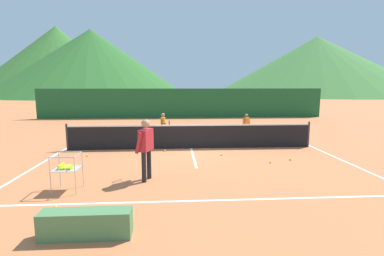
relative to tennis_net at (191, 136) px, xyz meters
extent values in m
plane|color=#C67042|center=(0.00, 0.00, -0.50)|extent=(120.00, 120.00, 0.00)
cube|color=white|center=(0.00, -5.27, -0.50)|extent=(10.02, 0.08, 0.01)
cube|color=white|center=(0.00, 6.03, -0.50)|extent=(10.02, 0.08, 0.01)
cube|color=white|center=(-5.01, 0.00, -0.50)|extent=(0.08, 11.30, 0.01)
cube|color=white|center=(5.01, 0.00, -0.50)|extent=(0.08, 11.30, 0.01)
cube|color=white|center=(0.00, 0.00, -0.50)|extent=(0.08, 5.57, 0.01)
cylinder|color=#333338|center=(-4.84, 0.00, 0.03)|extent=(0.08, 0.08, 1.05)
cylinder|color=#333338|center=(4.84, 0.00, 0.03)|extent=(0.08, 0.08, 1.05)
cube|color=black|center=(0.00, 0.00, -0.04)|extent=(9.59, 0.02, 0.92)
cube|color=white|center=(0.00, 0.00, 0.45)|extent=(9.59, 0.03, 0.06)
cylinder|color=black|center=(-1.47, -3.94, -0.09)|extent=(0.12, 0.12, 0.81)
cylinder|color=black|center=(-1.37, -3.65, -0.09)|extent=(0.12, 0.12, 0.81)
cube|color=#B2262D|center=(-1.42, -3.79, 0.60)|extent=(0.38, 0.53, 0.57)
sphere|color=tan|center=(-1.42, -3.79, 1.03)|extent=(0.23, 0.23, 0.23)
cylinder|color=#B2262D|center=(-1.58, -4.03, 0.56)|extent=(0.24, 0.16, 0.56)
cylinder|color=#B2262D|center=(-1.36, -3.52, 0.56)|extent=(0.19, 0.14, 0.56)
torus|color=#262628|center=(-1.61, -3.43, 0.51)|extent=(0.12, 0.28, 0.29)
cylinder|color=black|center=(-1.38, -3.51, 0.51)|extent=(0.22, 0.10, 0.03)
cylinder|color=silver|center=(-1.17, 1.88, -0.19)|extent=(0.09, 0.09, 0.63)
cylinder|color=silver|center=(-1.18, 1.64, -0.19)|extent=(0.09, 0.09, 0.63)
cube|color=orange|center=(-1.17, 1.76, 0.35)|extent=(0.20, 0.39, 0.44)
sphere|color=#996B4C|center=(-1.17, 1.76, 0.68)|extent=(0.17, 0.17, 0.17)
cylinder|color=orange|center=(-1.11, 1.97, 0.32)|extent=(0.17, 0.08, 0.43)
cylinder|color=orange|center=(-1.16, 1.55, 0.32)|extent=(0.13, 0.08, 0.43)
torus|color=#262628|center=(-0.89, 1.53, 0.32)|extent=(0.04, 0.29, 0.29)
cylinder|color=black|center=(-1.13, 1.54, 0.32)|extent=(0.22, 0.04, 0.03)
cylinder|color=navy|center=(2.83, 2.09, -0.21)|extent=(0.09, 0.09, 0.59)
cylinder|color=navy|center=(2.67, 1.94, -0.21)|extent=(0.09, 0.09, 0.59)
cube|color=orange|center=(2.75, 2.02, 0.29)|extent=(0.37, 0.36, 0.41)
sphere|color=#996B4C|center=(2.75, 2.02, 0.61)|extent=(0.16, 0.16, 0.16)
cylinder|color=orange|center=(2.93, 2.12, 0.27)|extent=(0.15, 0.16, 0.40)
cylinder|color=orange|center=(2.62, 1.86, 0.26)|extent=(0.13, 0.13, 0.40)
cylinder|color=#B7B7BC|center=(-3.53, -4.16, -0.05)|extent=(0.02, 0.02, 0.89)
cylinder|color=#B7B7BC|center=(-2.97, -4.16, -0.05)|extent=(0.02, 0.02, 0.89)
cylinder|color=#B7B7BC|center=(-3.53, -4.72, -0.05)|extent=(0.02, 0.02, 0.89)
cylinder|color=#B7B7BC|center=(-2.97, -4.72, -0.05)|extent=(0.02, 0.02, 0.89)
cube|color=#B7B7BC|center=(-3.25, -4.44, 0.05)|extent=(0.56, 0.56, 0.01)
cube|color=#B7B7BC|center=(-3.25, -4.16, 0.39)|extent=(0.56, 0.02, 0.02)
cube|color=#B7B7BC|center=(-3.25, -4.72, 0.39)|extent=(0.56, 0.02, 0.02)
cube|color=#B7B7BC|center=(-3.53, -4.44, 0.39)|extent=(0.02, 0.56, 0.02)
cube|color=#B7B7BC|center=(-2.97, -4.44, 0.39)|extent=(0.02, 0.56, 0.02)
sphere|color=yellow|center=(-3.38, -4.58, 0.08)|extent=(0.07, 0.07, 0.07)
sphere|color=yellow|center=(-3.38, -4.51, 0.09)|extent=(0.07, 0.07, 0.07)
sphere|color=yellow|center=(-3.38, -4.45, 0.08)|extent=(0.07, 0.07, 0.07)
sphere|color=yellow|center=(-3.38, -4.38, 0.08)|extent=(0.07, 0.07, 0.07)
sphere|color=yellow|center=(-3.38, -4.32, 0.09)|extent=(0.07, 0.07, 0.07)
sphere|color=yellow|center=(-3.32, -4.57, 0.08)|extent=(0.07, 0.07, 0.07)
sphere|color=yellow|center=(-3.31, -4.51, 0.09)|extent=(0.07, 0.07, 0.07)
sphere|color=yellow|center=(-3.31, -4.44, 0.08)|extent=(0.07, 0.07, 0.07)
sphere|color=yellow|center=(-3.31, -4.38, 0.08)|extent=(0.07, 0.07, 0.07)
sphere|color=yellow|center=(-3.32, -4.32, 0.08)|extent=(0.07, 0.07, 0.07)
sphere|color=yellow|center=(-3.26, -4.58, 0.09)|extent=(0.07, 0.07, 0.07)
sphere|color=yellow|center=(-3.25, -4.51, 0.08)|extent=(0.07, 0.07, 0.07)
sphere|color=yellow|center=(-3.25, -4.45, 0.08)|extent=(0.07, 0.07, 0.07)
sphere|color=yellow|center=(-3.25, -4.38, 0.09)|extent=(0.07, 0.07, 0.07)
sphere|color=yellow|center=(-3.25, -4.31, 0.09)|extent=(0.07, 0.07, 0.07)
sphere|color=yellow|center=(-3.18, -4.57, 0.08)|extent=(0.07, 0.07, 0.07)
sphere|color=yellow|center=(-3.19, -4.50, 0.09)|extent=(0.07, 0.07, 0.07)
sphere|color=yellow|center=(-3.19, -4.45, 0.09)|extent=(0.07, 0.07, 0.07)
sphere|color=yellow|center=(-3.18, -4.38, 0.08)|extent=(0.07, 0.07, 0.07)
sphere|color=yellow|center=(-3.18, -4.31, 0.09)|extent=(0.07, 0.07, 0.07)
sphere|color=yellow|center=(-3.13, -4.58, 0.08)|extent=(0.07, 0.07, 0.07)
sphere|color=yellow|center=(-3.12, -4.51, 0.08)|extent=(0.07, 0.07, 0.07)
sphere|color=yellow|center=(-3.12, -4.44, 0.08)|extent=(0.07, 0.07, 0.07)
sphere|color=yellow|center=(-3.13, -4.37, 0.09)|extent=(0.07, 0.07, 0.07)
sphere|color=yellow|center=(-3.12, -4.32, 0.09)|extent=(0.07, 0.07, 0.07)
sphere|color=yellow|center=(-3.38, -4.58, 0.14)|extent=(0.07, 0.07, 0.07)
sphere|color=yellow|center=(-3.38, -4.50, 0.14)|extent=(0.07, 0.07, 0.07)
sphere|color=yellow|center=(-3.38, -4.45, 0.14)|extent=(0.07, 0.07, 0.07)
sphere|color=yellow|center=(-3.38, -4.38, 0.14)|extent=(0.07, 0.07, 0.07)
sphere|color=yellow|center=(-3.38, -4.31, 0.14)|extent=(0.07, 0.07, 0.07)
sphere|color=yellow|center=(3.25, -2.04, -0.47)|extent=(0.07, 0.07, 0.07)
sphere|color=yellow|center=(-3.14, -5.49, -0.47)|extent=(0.07, 0.07, 0.07)
sphere|color=yellow|center=(-3.79, -1.04, -0.47)|extent=(0.07, 0.07, 0.07)
sphere|color=yellow|center=(2.46, -2.34, -0.47)|extent=(0.07, 0.07, 0.07)
sphere|color=yellow|center=(-1.04, -0.46, -0.47)|extent=(0.07, 0.07, 0.07)
sphere|color=yellow|center=(1.03, -1.22, -0.47)|extent=(0.07, 0.07, 0.07)
cube|color=#1E5B2D|center=(0.00, 11.02, 0.64)|extent=(22.05, 0.08, 2.27)
cube|color=#4C7F4C|center=(-2.16, -6.66, -0.27)|extent=(1.50, 0.36, 0.46)
cone|color=#427A38|center=(37.20, 64.18, 7.12)|extent=(54.29, 54.29, 15.23)
cone|color=#38702D|center=(-30.71, 67.05, 8.28)|extent=(41.54, 41.54, 17.56)
cone|color=#2D6628|center=(-20.21, 60.33, 7.34)|extent=(45.62, 45.62, 15.68)
camera|label=1|loc=(-0.69, -11.25, 2.02)|focal=26.79mm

